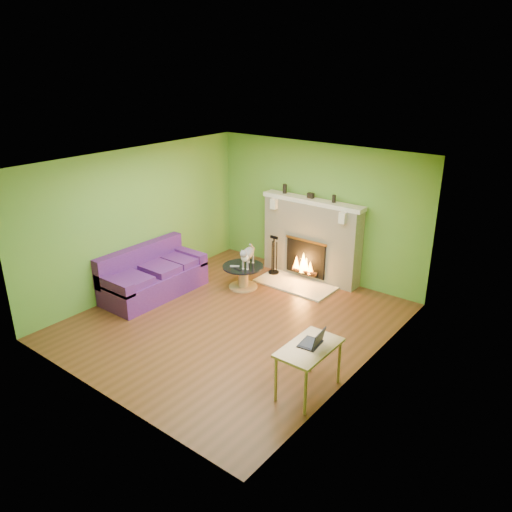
{
  "coord_description": "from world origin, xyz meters",
  "views": [
    {
      "loc": [
        4.73,
        -5.47,
        4.0
      ],
      "look_at": [
        0.14,
        0.4,
        1.06
      ],
      "focal_mm": 35.0,
      "sensor_mm": 36.0,
      "label": 1
    }
  ],
  "objects_px": {
    "desk": "(309,352)",
    "coffee_table": "(243,275)",
    "sofa": "(152,276)",
    "cat": "(248,256)"
  },
  "relations": [
    {
      "from": "sofa",
      "to": "desk",
      "type": "distance_m",
      "value": 3.89
    },
    {
      "from": "coffee_table",
      "to": "desk",
      "type": "height_order",
      "value": "desk"
    },
    {
      "from": "coffee_table",
      "to": "cat",
      "type": "bearing_deg",
      "value": 32.01
    },
    {
      "from": "coffee_table",
      "to": "desk",
      "type": "bearing_deg",
      "value": -36.05
    },
    {
      "from": "sofa",
      "to": "cat",
      "type": "xyz_separation_m",
      "value": [
        1.22,
        1.26,
        0.31
      ]
    },
    {
      "from": "cat",
      "to": "coffee_table",
      "type": "bearing_deg",
      "value": -168.89
    },
    {
      "from": "coffee_table",
      "to": "cat",
      "type": "xyz_separation_m",
      "value": [
        0.08,
        0.05,
        0.39
      ]
    },
    {
      "from": "desk",
      "to": "coffee_table",
      "type": "bearing_deg",
      "value": 143.95
    },
    {
      "from": "sofa",
      "to": "desk",
      "type": "bearing_deg",
      "value": -10.87
    },
    {
      "from": "coffee_table",
      "to": "cat",
      "type": "distance_m",
      "value": 0.4
    }
  ]
}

